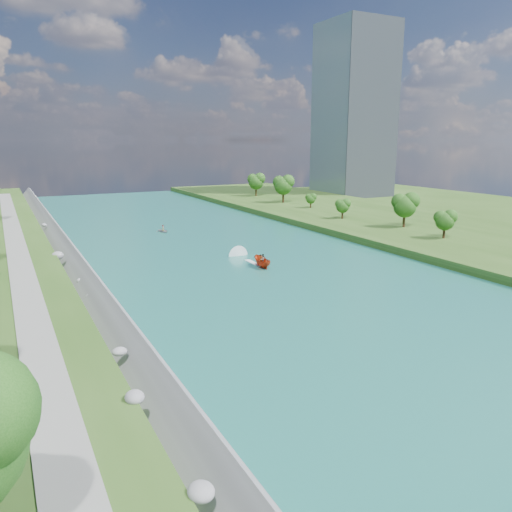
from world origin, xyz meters
TOP-DOWN VIEW (x-y plane):
  - ground at (0.00, 0.00)m, footprint 260.00×260.00m
  - river_water at (0.00, 20.00)m, footprint 55.00×240.00m
  - berm_east at (49.50, 20.00)m, footprint 44.00×240.00m
  - riprap_bank at (-25.86, 19.07)m, footprint 4.17×236.00m
  - riverside_path at (-32.50, 20.00)m, footprint 3.00×200.00m
  - office_tower at (82.50, 95.00)m, footprint 22.00×22.00m
  - trees_east at (38.60, 23.38)m, footprint 17.01×143.12m
  - motorboat at (2.20, 14.93)m, footprint 3.60×19.23m
  - raft at (-2.62, 51.39)m, footprint 2.94×3.69m

SIDE VIEW (x-z plane):
  - ground at x=0.00m, z-range 0.00..0.00m
  - river_water at x=0.00m, z-range 0.00..0.10m
  - raft at x=-2.62m, z-range -0.32..1.28m
  - berm_east at x=49.50m, z-range 0.00..1.50m
  - motorboat at x=2.20m, z-range -0.19..2.00m
  - riprap_bank at x=-25.86m, z-range -0.33..3.97m
  - riverside_path at x=-32.50m, z-range 3.50..3.60m
  - trees_east at x=38.60m, z-range 0.48..11.76m
  - office_tower at x=82.50m, z-range 0.00..60.00m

